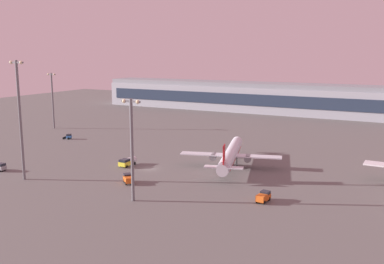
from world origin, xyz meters
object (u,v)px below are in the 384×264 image
at_px(pushback_tug, 69,136).
at_px(apron_light_east, 20,114).
at_px(apron_light_west, 52,97).
at_px(fuel_truck, 127,161).
at_px(cargo_loader, 128,179).
at_px(apron_light_central, 132,143).
at_px(airplane_far_stand, 231,155).
at_px(baggage_tractor, 263,197).

distance_m(pushback_tug, apron_light_east, 56.72).
distance_m(pushback_tug, apron_light_west, 30.89).
bearing_deg(apron_light_west, fuel_truck, -29.44).
relative_size(pushback_tug, apron_light_east, 0.11).
height_order(cargo_loader, apron_light_central, apron_light_central).
xyz_separation_m(airplane_far_stand, apron_light_east, (-43.02, -37.19, 13.76)).
xyz_separation_m(cargo_loader, fuel_truck, (-10.28, 13.81, 0.19)).
relative_size(fuel_truck, apron_light_west, 0.26).
height_order(fuel_truck, apron_light_west, apron_light_west).
distance_m(fuel_truck, apron_light_east, 32.85).
distance_m(baggage_tractor, apron_light_east, 64.66).
relative_size(airplane_far_stand, cargo_loader, 8.53).
bearing_deg(apron_light_east, airplane_far_stand, 40.84).
relative_size(airplane_far_stand, apron_light_west, 1.53).
bearing_deg(fuel_truck, cargo_loader, 128.06).
bearing_deg(apron_light_west, cargo_loader, -33.72).
bearing_deg(cargo_loader, apron_light_east, 154.43).
bearing_deg(apron_light_west, pushback_tug, -33.94).
distance_m(airplane_far_stand, apron_light_east, 58.51).
height_order(airplane_far_stand, fuel_truck, airplane_far_stand).
xyz_separation_m(pushback_tug, apron_light_west, (-23.29, 15.67, 12.89)).
height_order(pushback_tug, apron_light_west, apron_light_west).
relative_size(airplane_far_stand, apron_light_central, 1.61).
distance_m(airplane_far_stand, cargo_loader, 32.06).
height_order(pushback_tug, baggage_tractor, baggage_tractor).
relative_size(apron_light_east, apron_light_central, 1.35).
bearing_deg(pushback_tug, cargo_loader, 37.24).
height_order(cargo_loader, apron_light_east, apron_light_east).
distance_m(pushback_tug, fuel_truck, 49.60).
bearing_deg(fuel_truck, pushback_tug, -25.49).
bearing_deg(apron_light_east, fuel_truck, 56.42).
xyz_separation_m(fuel_truck, apron_light_east, (-15.85, -23.87, 16.06)).
distance_m(baggage_tractor, apron_light_west, 123.93).
bearing_deg(cargo_loader, baggage_tractor, -42.41).
height_order(pushback_tug, apron_light_central, apron_light_central).
relative_size(apron_light_west, apron_light_central, 1.05).
xyz_separation_m(baggage_tractor, fuel_truck, (-45.44, 11.23, 0.19)).
bearing_deg(apron_light_east, cargo_loader, 21.05).
height_order(cargo_loader, apron_light_west, apron_light_west).
xyz_separation_m(airplane_far_stand, cargo_loader, (-16.89, -27.14, -2.49)).
bearing_deg(apron_light_central, fuel_truck, 128.47).
bearing_deg(baggage_tractor, pushback_tug, 165.15).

